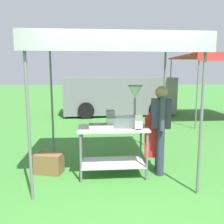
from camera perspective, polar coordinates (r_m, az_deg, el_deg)
name	(u,v)px	position (r m, az deg, el deg)	size (l,w,h in m)	color
ground_plane	(105,123)	(9.05, -1.72, -2.55)	(70.00, 70.00, 0.00)	#3D7F33
stall_canopy	(112,46)	(4.21, 0.11, 15.57)	(2.68, 2.08, 2.39)	slate
donut_cart	(113,141)	(4.25, 0.21, -6.98)	(1.22, 0.66, 0.89)	#B7B7BC
donut_tray	(101,127)	(4.11, -2.71, -3.64)	(0.42, 0.26, 0.07)	#B7B7BC
donut_fryer	(125,113)	(4.16, 3.15, -0.17)	(0.62, 0.28, 0.74)	#B7B7BC
menu_sign	(139,123)	(4.01, 6.47, -2.74)	(0.13, 0.05, 0.25)	black
vendor	(160,125)	(4.36, 11.53, -3.15)	(0.46, 0.54, 1.61)	#2D3347
supply_crate	(49,163)	(4.62, -14.94, -11.88)	(0.55, 0.41, 0.37)	brown
van_grey	(119,95)	(10.89, 1.63, 4.07)	(5.01, 2.32, 1.69)	slate
neighbour_tent	(224,58)	(10.24, 25.36, 11.78)	(3.36, 2.99, 2.53)	slate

